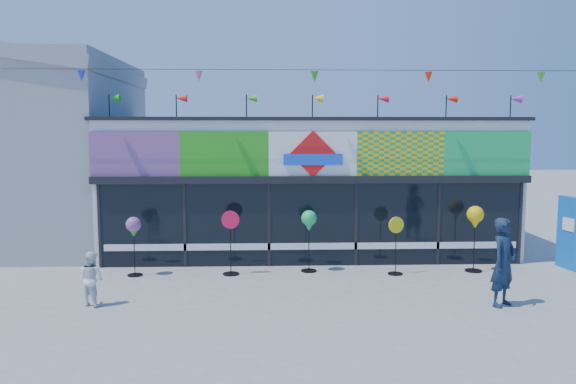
{
  "coord_description": "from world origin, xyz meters",
  "views": [
    {
      "loc": [
        -1.22,
        -11.81,
        3.75
      ],
      "look_at": [
        -0.73,
        2.0,
        2.21
      ],
      "focal_mm": 35.0,
      "sensor_mm": 36.0,
      "label": 1
    }
  ],
  "objects_px": {
    "spinner_0": "(134,229)",
    "spinner_1": "(231,241)",
    "spinner_4": "(475,219)",
    "blue_sign": "(571,233)",
    "spinner_3": "(396,244)",
    "child": "(92,278)",
    "adult_man": "(504,262)",
    "spinner_2": "(309,223)"
  },
  "relations": [
    {
      "from": "spinner_1",
      "to": "spinner_0",
      "type": "bearing_deg",
      "value": -179.49
    },
    {
      "from": "blue_sign",
      "to": "child",
      "type": "relative_size",
      "value": 1.67
    },
    {
      "from": "child",
      "to": "spinner_1",
      "type": "bearing_deg",
      "value": -110.63
    },
    {
      "from": "spinner_3",
      "to": "spinner_0",
      "type": "bearing_deg",
      "value": 179.1
    },
    {
      "from": "spinner_1",
      "to": "spinner_3",
      "type": "xyz_separation_m",
      "value": [
        4.29,
        -0.13,
        -0.09
      ]
    },
    {
      "from": "spinner_0",
      "to": "child",
      "type": "distance_m",
      "value": 2.55
    },
    {
      "from": "spinner_0",
      "to": "spinner_1",
      "type": "height_order",
      "value": "spinner_1"
    },
    {
      "from": "spinner_0",
      "to": "child",
      "type": "height_order",
      "value": "spinner_0"
    },
    {
      "from": "spinner_0",
      "to": "child",
      "type": "relative_size",
      "value": 1.31
    },
    {
      "from": "spinner_4",
      "to": "child",
      "type": "bearing_deg",
      "value": -164.45
    },
    {
      "from": "blue_sign",
      "to": "spinner_4",
      "type": "height_order",
      "value": "blue_sign"
    },
    {
      "from": "spinner_1",
      "to": "child",
      "type": "distance_m",
      "value": 3.75
    },
    {
      "from": "spinner_2",
      "to": "spinner_4",
      "type": "bearing_deg",
      "value": -2.04
    },
    {
      "from": "spinner_4",
      "to": "spinner_2",
      "type": "bearing_deg",
      "value": 177.96
    },
    {
      "from": "spinner_1",
      "to": "spinner_4",
      "type": "distance_m",
      "value": 6.45
    },
    {
      "from": "spinner_4",
      "to": "adult_man",
      "type": "distance_m",
      "value": 2.99
    },
    {
      "from": "spinner_1",
      "to": "adult_man",
      "type": "xyz_separation_m",
      "value": [
        5.98,
        -2.82,
        0.06
      ]
    },
    {
      "from": "spinner_1",
      "to": "adult_man",
      "type": "bearing_deg",
      "value": -25.27
    },
    {
      "from": "spinner_0",
      "to": "spinner_4",
      "type": "relative_size",
      "value": 0.87
    },
    {
      "from": "spinner_0",
      "to": "spinner_1",
      "type": "relative_size",
      "value": 0.91
    },
    {
      "from": "spinner_1",
      "to": "spinner_3",
      "type": "distance_m",
      "value": 4.29
    },
    {
      "from": "blue_sign",
      "to": "spinner_0",
      "type": "xyz_separation_m",
      "value": [
        -11.58,
        -0.24,
        0.24
      ]
    },
    {
      "from": "spinner_2",
      "to": "adult_man",
      "type": "xyz_separation_m",
      "value": [
        3.93,
        -3.08,
        -0.36
      ]
    },
    {
      "from": "spinner_0",
      "to": "spinner_1",
      "type": "distance_m",
      "value": 2.5
    },
    {
      "from": "spinner_4",
      "to": "child",
      "type": "height_order",
      "value": "spinner_4"
    },
    {
      "from": "adult_man",
      "to": "spinner_3",
      "type": "bearing_deg",
      "value": 83.24
    },
    {
      "from": "blue_sign",
      "to": "spinner_3",
      "type": "bearing_deg",
      "value": 174.79
    },
    {
      "from": "spinner_2",
      "to": "adult_man",
      "type": "bearing_deg",
      "value": -38.1
    },
    {
      "from": "blue_sign",
      "to": "spinner_2",
      "type": "height_order",
      "value": "blue_sign"
    },
    {
      "from": "spinner_0",
      "to": "spinner_4",
      "type": "bearing_deg",
      "value": 0.79
    },
    {
      "from": "spinner_3",
      "to": "spinner_1",
      "type": "bearing_deg",
      "value": 178.29
    },
    {
      "from": "spinner_1",
      "to": "spinner_3",
      "type": "bearing_deg",
      "value": -1.71
    },
    {
      "from": "spinner_0",
      "to": "adult_man",
      "type": "bearing_deg",
      "value": -18.33
    },
    {
      "from": "adult_man",
      "to": "child",
      "type": "relative_size",
      "value": 1.62
    },
    {
      "from": "adult_man",
      "to": "child",
      "type": "distance_m",
      "value": 8.8
    },
    {
      "from": "blue_sign",
      "to": "spinner_3",
      "type": "xyz_separation_m",
      "value": [
        -4.82,
        -0.35,
        -0.19
      ]
    },
    {
      "from": "spinner_3",
      "to": "child",
      "type": "bearing_deg",
      "value": -161.73
    },
    {
      "from": "spinner_1",
      "to": "spinner_2",
      "type": "xyz_separation_m",
      "value": [
        2.05,
        0.26,
        0.43
      ]
    },
    {
      "from": "spinner_1",
      "to": "adult_man",
      "type": "height_order",
      "value": "adult_man"
    },
    {
      "from": "blue_sign",
      "to": "spinner_1",
      "type": "relative_size",
      "value": 1.17
    },
    {
      "from": "blue_sign",
      "to": "spinner_2",
      "type": "distance_m",
      "value": 7.06
    },
    {
      "from": "spinner_3",
      "to": "child",
      "type": "xyz_separation_m",
      "value": [
        -7.09,
        -2.34,
        -0.21
      ]
    }
  ]
}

